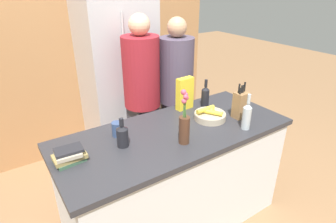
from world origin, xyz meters
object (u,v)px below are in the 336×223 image
Objects in this scene: bottle_oil at (122,135)px; person_at_sink at (142,92)px; coffee_mug at (117,129)px; bottle_wine at (247,115)px; knife_block at (240,104)px; flower_vase at (184,125)px; fruit_bowl at (210,115)px; cereal_box at (185,94)px; bottle_vinegar at (205,96)px; person_in_blue at (176,89)px; refrigerator at (118,71)px; book_stack at (69,155)px.

person_at_sink is at bearing 52.61° from bottle_oil.
coffee_mug is 0.95m from bottle_wine.
flower_vase is (-0.61, -0.06, 0.02)m from knife_block.
fruit_bowl is 0.29m from cereal_box.
cereal_box is 0.19m from bottle_vinegar.
person_in_blue is at bearing 77.80° from fruit_bowl.
person_at_sink reaches higher than bottle_oil.
flower_vase is at bearing -143.21° from bottle_vinegar.
bottle_oil is 0.85× the size of bottle_vinegar.
fruit_bowl is 0.30m from bottle_wine.
refrigerator is at bearing 102.16° from bottle_wine.
book_stack is 0.70× the size of bottle_wine.
book_stack is at bearing -138.11° from person_in_blue.
bottle_wine is at bearing -66.84° from fruit_bowl.
knife_block is 0.18× the size of person_at_sink.
refrigerator is 7.87× the size of fruit_bowl.
book_stack is 1.26m from bottle_wine.
knife_block is 0.18× the size of person_in_blue.
flower_vase is 1.00m from person_in_blue.
flower_vase is 3.71× the size of coffee_mug.
refrigerator reaches higher than person_at_sink.
bottle_vinegar is at bearing 58.05° from fruit_bowl.
bottle_vinegar is 0.15× the size of person_at_sink.
cereal_box reaches higher than bottle_vinegar.
knife_block is at bearing -74.28° from person_at_sink.
refrigerator is at bearing 108.29° from bottle_vinegar.
bottle_wine reaches higher than fruit_bowl.
bottle_oil reaches higher than fruit_bowl.
knife_block reaches higher than bottle_vinegar.
bottle_oil is at bearing -139.41° from person_at_sink.
person_at_sink reaches higher than bottle_wine.
bottle_oil is at bearing -113.48° from refrigerator.
book_stack is 0.12× the size of person_in_blue.
flower_vase reaches higher than knife_block.
coffee_mug is at bearing 163.46° from knife_block.
refrigerator is 8.13× the size of bottle_vinegar.
bottle_wine is (0.87, -0.29, 0.03)m from bottle_oil.
cereal_box is at bearing 52.82° from flower_vase.
cereal_box is (-0.05, 0.27, 0.10)m from fruit_bowl.
person_in_blue is at bearing -58.95° from refrigerator.
bottle_vinegar reaches higher than book_stack.
person_at_sink is (0.89, 0.68, -0.00)m from book_stack.
knife_block reaches higher than cereal_box.
cereal_box and bottle_wine have the same top height.
knife_block is at bearing 6.04° from flower_vase.
flower_vase is at bearing -45.78° from coffee_mug.
fruit_bowl is at bearing -121.95° from bottle_vinegar.
refrigerator is at bearing 99.47° from cereal_box.
flower_vase is 0.24× the size of person_at_sink.
knife_block is 0.79m from person_in_blue.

